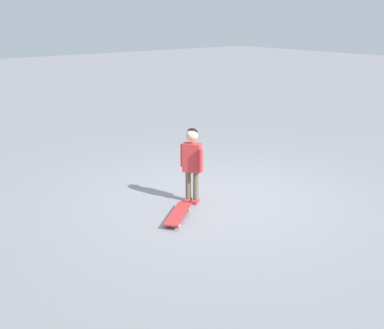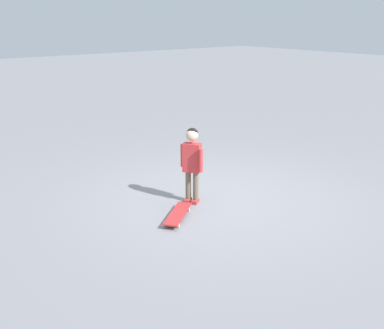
% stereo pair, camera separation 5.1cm
% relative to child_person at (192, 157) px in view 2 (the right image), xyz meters
% --- Properties ---
extents(ground_plane, '(50.00, 50.00, 0.00)m').
position_rel_child_person_xyz_m(ground_plane, '(-0.36, 0.14, -0.66)').
color(ground_plane, gray).
extents(child_person, '(0.26, 0.41, 1.06)m').
position_rel_child_person_xyz_m(child_person, '(0.00, 0.00, 0.00)').
color(child_person, brown).
rests_on(child_person, ground).
extents(skateboard, '(0.72, 0.62, 0.07)m').
position_rel_child_person_xyz_m(skateboard, '(0.50, 0.33, -0.60)').
color(skateboard, '#B22D2D').
rests_on(skateboard, ground).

